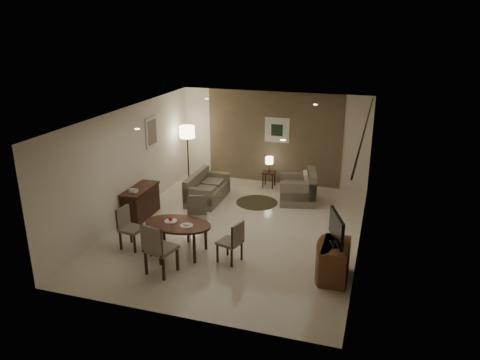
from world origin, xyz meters
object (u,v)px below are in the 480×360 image
(console_desk, at_px, (141,202))
(side_table, at_px, (269,179))
(chair_far, at_px, (197,219))
(chair_right, at_px, (230,242))
(chair_near, at_px, (161,248))
(armchair, at_px, (298,186))
(sofa, at_px, (207,187))
(chair_left, at_px, (132,228))
(tv_cabinet, at_px, (335,261))
(floor_lamp, at_px, (188,155))
(dining_table, at_px, (178,238))

(console_desk, distance_m, side_table, 3.92)
(chair_far, height_order, chair_right, chair_far)
(chair_near, height_order, armchair, chair_near)
(console_desk, relative_size, sofa, 0.77)
(chair_left, distance_m, armchair, 4.64)
(tv_cabinet, distance_m, chair_right, 2.10)
(tv_cabinet, distance_m, chair_near, 3.30)
(chair_left, relative_size, sofa, 0.58)
(chair_near, relative_size, floor_lamp, 0.61)
(sofa, height_order, floor_lamp, floor_lamp)
(chair_left, distance_m, side_table, 4.94)
(chair_right, bearing_deg, armchair, -174.38)
(armchair, relative_size, floor_lamp, 0.57)
(chair_left, height_order, armchair, chair_left)
(console_desk, relative_size, armchair, 1.22)
(sofa, xyz_separation_m, side_table, (1.32, 1.52, -0.14))
(chair_near, xyz_separation_m, armchair, (1.80, 4.40, -0.09))
(chair_far, bearing_deg, chair_right, -55.87)
(tv_cabinet, distance_m, chair_far, 3.21)
(chair_far, height_order, sofa, chair_far)
(chair_left, xyz_separation_m, armchair, (2.86, 3.65, -0.01))
(tv_cabinet, xyz_separation_m, chair_right, (-2.09, 0.02, 0.09))
(chair_near, height_order, sofa, chair_near)
(chair_near, bearing_deg, dining_table, -74.81)
(chair_near, height_order, chair_right, chair_near)
(side_table, bearing_deg, chair_left, -111.94)
(floor_lamp, bearing_deg, tv_cabinet, -41.00)
(chair_near, relative_size, side_table, 2.33)
(tv_cabinet, distance_m, armchair, 3.87)
(chair_far, bearing_deg, side_table, 60.16)
(tv_cabinet, height_order, chair_left, chair_left)
(floor_lamp, bearing_deg, chair_near, -72.44)
(chair_near, distance_m, side_table, 5.39)
(floor_lamp, bearing_deg, chair_left, -83.15)
(console_desk, xyz_separation_m, chair_far, (1.78, -0.72, 0.10))
(side_table, bearing_deg, floor_lamp, -170.22)
(console_desk, xyz_separation_m, side_table, (2.48, 3.04, -0.15))
(dining_table, bearing_deg, console_desk, 138.94)
(chair_right, distance_m, side_table, 4.53)
(console_desk, distance_m, chair_right, 3.16)
(armchair, bearing_deg, chair_right, -23.25)
(tv_cabinet, bearing_deg, side_table, 117.96)
(console_desk, relative_size, chair_left, 1.33)
(chair_left, height_order, sofa, chair_left)
(tv_cabinet, relative_size, sofa, 0.58)
(floor_lamp, bearing_deg, chair_right, -57.08)
(chair_right, height_order, armchair, chair_right)
(dining_table, distance_m, chair_left, 1.04)
(chair_right, bearing_deg, chair_far, -109.99)
(sofa, bearing_deg, floor_lamp, 41.94)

